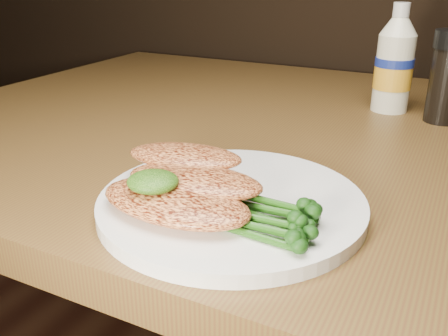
% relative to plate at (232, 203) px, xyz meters
% --- Properties ---
extents(plate, '(0.25, 0.25, 0.01)m').
position_rel_plate_xyz_m(plate, '(0.00, 0.00, 0.00)').
color(plate, white).
rests_on(plate, dining_table).
extents(chicken_front, '(0.14, 0.08, 0.02)m').
position_rel_plate_xyz_m(chicken_front, '(-0.03, -0.05, 0.02)').
color(chicken_front, '#EA8A4A').
rests_on(chicken_front, plate).
extents(chicken_mid, '(0.13, 0.08, 0.02)m').
position_rel_plate_xyz_m(chicken_mid, '(-0.03, -0.02, 0.03)').
color(chicken_mid, '#EA8A4A').
rests_on(chicken_mid, plate).
extents(chicken_back, '(0.12, 0.08, 0.02)m').
position_rel_plate_xyz_m(chicken_back, '(-0.06, 0.01, 0.03)').
color(chicken_back, '#EA8A4A').
rests_on(chicken_back, plate).
extents(pesto_front, '(0.06, 0.05, 0.02)m').
position_rel_plate_xyz_m(pesto_front, '(-0.05, -0.06, 0.03)').
color(pesto_front, '#0D3507').
rests_on(pesto_front, chicken_front).
extents(broccolini_bundle, '(0.12, 0.10, 0.02)m').
position_rel_plate_xyz_m(broccolini_bundle, '(0.04, -0.04, 0.02)').
color(broccolini_bundle, '#1E4E11').
rests_on(broccolini_bundle, plate).
extents(mayo_bottle, '(0.06, 0.06, 0.16)m').
position_rel_plate_xyz_m(mayo_bottle, '(0.07, 0.41, 0.07)').
color(mayo_bottle, white).
rests_on(mayo_bottle, dining_table).
extents(pepper_grinder, '(0.06, 0.06, 0.13)m').
position_rel_plate_xyz_m(pepper_grinder, '(0.15, 0.38, 0.06)').
color(pepper_grinder, black).
rests_on(pepper_grinder, dining_table).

